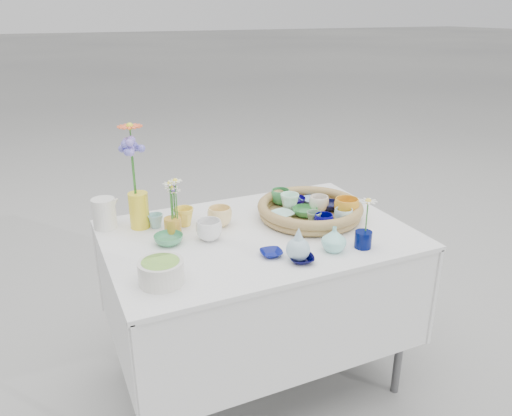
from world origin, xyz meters
name	(u,v)px	position (x,y,z in m)	size (l,w,h in m)	color
ground	(258,378)	(0.00, 0.00, 0.00)	(80.00, 80.00, 0.00)	#A1A19A
display_table	(258,378)	(0.00, 0.00, 0.00)	(1.26, 0.86, 0.77)	silver
wicker_tray	(310,210)	(0.28, 0.05, 0.80)	(0.47, 0.47, 0.08)	brown
tray_ceramic_0	(293,201)	(0.27, 0.18, 0.80)	(0.11, 0.11, 0.04)	#0A0250
tray_ceramic_1	(329,206)	(0.39, 0.06, 0.80)	(0.11, 0.11, 0.03)	black
tray_ceramic_2	(346,208)	(0.41, -0.05, 0.83)	(0.11, 0.11, 0.09)	orange
tray_ceramic_3	(305,212)	(0.25, 0.04, 0.80)	(0.11, 0.11, 0.04)	#337F3D
tray_ceramic_4	(314,218)	(0.24, -0.06, 0.81)	(0.06, 0.06, 0.06)	gray
tray_ceramic_5	(282,215)	(0.15, 0.07, 0.80)	(0.10, 0.10, 0.02)	#A9DBCD
tray_ceramic_6	(290,202)	(0.22, 0.13, 0.82)	(0.09, 0.09, 0.08)	#BFF6D6
tray_ceramic_7	(319,204)	(0.34, 0.07, 0.82)	(0.09, 0.09, 0.07)	white
tray_ceramic_8	(310,200)	(0.35, 0.18, 0.79)	(0.09, 0.09, 0.02)	#7AA5D0
tray_ceramic_9	(324,221)	(0.25, -0.11, 0.81)	(0.08, 0.08, 0.06)	#030163
tray_ceramic_10	(286,224)	(0.12, -0.02, 0.79)	(0.09, 0.09, 0.02)	tan
tray_ceramic_11	(343,216)	(0.36, -0.09, 0.82)	(0.08, 0.08, 0.06)	silver
tray_ceramic_12	(280,197)	(0.22, 0.22, 0.82)	(0.09, 0.09, 0.07)	#388F4F
loose_ceramic_0	(184,217)	(-0.26, 0.20, 0.81)	(0.09, 0.09, 0.08)	yellow
loose_ceramic_1	(220,216)	(-0.12, 0.14, 0.81)	(0.11, 0.11, 0.08)	#F1D187
loose_ceramic_2	(169,239)	(-0.37, 0.05, 0.78)	(0.12, 0.12, 0.04)	#449261
loose_ceramic_3	(209,230)	(-0.21, 0.02, 0.81)	(0.11, 0.11, 0.08)	white
loose_ceramic_4	(271,253)	(-0.04, -0.21, 0.78)	(0.09, 0.09, 0.02)	navy
loose_ceramic_5	(156,221)	(-0.38, 0.23, 0.80)	(0.07, 0.07, 0.06)	#8CC0BE
loose_ceramic_6	(302,259)	(0.04, -0.31, 0.78)	(0.09, 0.09, 0.02)	black
fluted_bowl	(161,272)	(-0.47, -0.24, 0.81)	(0.16, 0.16, 0.08)	beige
bud_vase_paleblue	(298,243)	(0.03, -0.29, 0.83)	(0.09, 0.09, 0.14)	#98BCC9
bud_vase_seafoam	(334,239)	(0.20, -0.28, 0.82)	(0.10, 0.10, 0.10)	#8FDED2
bud_vase_cobalt	(363,240)	(0.32, -0.30, 0.80)	(0.07, 0.07, 0.07)	#000841
single_daisy	(367,216)	(0.33, -0.29, 0.90)	(0.08, 0.08, 0.14)	silver
tall_vase_yellow	(139,210)	(-0.44, 0.26, 0.84)	(0.08, 0.08, 0.16)	yellow
gerbera	(133,161)	(-0.45, 0.26, 1.06)	(0.12, 0.12, 0.30)	#FF6233
hydrangea	(133,170)	(-0.45, 0.26, 1.02)	(0.08, 0.08, 0.29)	#6964CA
white_pitcher	(104,213)	(-0.58, 0.32, 0.83)	(0.14, 0.10, 0.13)	silver
daisy_cup	(173,226)	(-0.33, 0.13, 0.80)	(0.07, 0.07, 0.08)	gold
daisy_posy	(170,198)	(-0.33, 0.13, 0.93)	(0.09, 0.09, 0.17)	white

